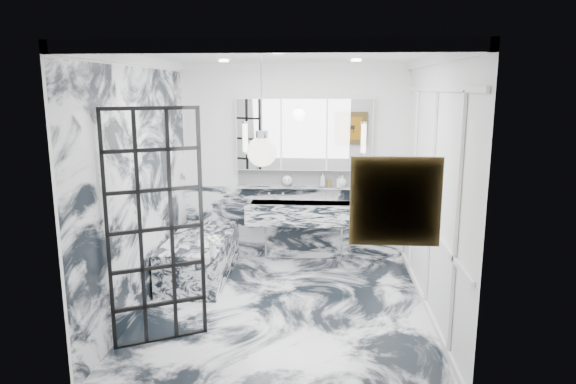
# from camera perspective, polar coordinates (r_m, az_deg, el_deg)

# --- Properties ---
(floor) EXTENTS (3.60, 3.60, 0.00)m
(floor) POSITION_cam_1_polar(r_m,az_deg,el_deg) (6.00, -0.48, -12.72)
(floor) COLOR silver
(floor) RESTS_ON ground
(ceiling) EXTENTS (3.60, 3.60, 0.00)m
(ceiling) POSITION_cam_1_polar(r_m,az_deg,el_deg) (5.48, -0.53, 15.05)
(ceiling) COLOR white
(ceiling) RESTS_ON wall_back
(wall_back) EXTENTS (3.60, 0.00, 3.60)m
(wall_back) POSITION_cam_1_polar(r_m,az_deg,el_deg) (7.34, 0.64, 3.21)
(wall_back) COLOR white
(wall_back) RESTS_ON floor
(wall_front) EXTENTS (3.60, 0.00, 3.60)m
(wall_front) POSITION_cam_1_polar(r_m,az_deg,el_deg) (3.83, -2.70, -4.64)
(wall_front) COLOR white
(wall_front) RESTS_ON floor
(wall_left) EXTENTS (0.00, 3.60, 3.60)m
(wall_left) POSITION_cam_1_polar(r_m,az_deg,el_deg) (5.92, -16.14, 0.72)
(wall_left) COLOR white
(wall_left) RESTS_ON floor
(wall_right) EXTENTS (0.00, 3.60, 3.60)m
(wall_right) POSITION_cam_1_polar(r_m,az_deg,el_deg) (5.67, 15.83, 0.28)
(wall_right) COLOR white
(wall_right) RESTS_ON floor
(marble_clad_back) EXTENTS (3.18, 0.05, 1.05)m
(marble_clad_back) POSITION_cam_1_polar(r_m,az_deg,el_deg) (7.49, 0.61, -3.45)
(marble_clad_back) COLOR silver
(marble_clad_back) RESTS_ON floor
(marble_clad_left) EXTENTS (0.02, 3.56, 2.68)m
(marble_clad_left) POSITION_cam_1_polar(r_m,az_deg,el_deg) (5.92, -15.97, 0.15)
(marble_clad_left) COLOR silver
(marble_clad_left) RESTS_ON floor
(panel_molding) EXTENTS (0.03, 3.40, 2.30)m
(panel_molding) POSITION_cam_1_polar(r_m,az_deg,el_deg) (5.69, 15.58, -0.71)
(panel_molding) COLOR white
(panel_molding) RESTS_ON floor
(soap_bottle_a) EXTENTS (0.08, 0.08, 0.19)m
(soap_bottle_a) POSITION_cam_1_polar(r_m,az_deg,el_deg) (7.27, 3.89, 1.40)
(soap_bottle_a) COLOR #8C5919
(soap_bottle_a) RESTS_ON ledge
(soap_bottle_b) EXTENTS (0.07, 0.08, 0.16)m
(soap_bottle_b) POSITION_cam_1_polar(r_m,az_deg,el_deg) (7.28, 5.71, 1.23)
(soap_bottle_b) COLOR #4C4C51
(soap_bottle_b) RESTS_ON ledge
(soap_bottle_c) EXTENTS (0.16, 0.16, 0.17)m
(soap_bottle_c) POSITION_cam_1_polar(r_m,az_deg,el_deg) (7.28, 6.03, 1.26)
(soap_bottle_c) COLOR silver
(soap_bottle_c) RESTS_ON ledge
(face_pot) EXTENTS (0.15, 0.15, 0.15)m
(face_pot) POSITION_cam_1_polar(r_m,az_deg,el_deg) (7.30, -0.09, 1.29)
(face_pot) COLOR white
(face_pot) RESTS_ON ledge
(amber_bottle) EXTENTS (0.04, 0.04, 0.10)m
(amber_bottle) POSITION_cam_1_polar(r_m,az_deg,el_deg) (7.28, 4.57, 1.03)
(amber_bottle) COLOR #8C5919
(amber_bottle) RESTS_ON ledge
(flower_vase) EXTENTS (0.08, 0.08, 0.12)m
(flower_vase) POSITION_cam_1_polar(r_m,az_deg,el_deg) (6.03, -8.35, -6.49)
(flower_vase) COLOR silver
(flower_vase) RESTS_ON bathtub
(crittall_door) EXTENTS (0.80, 0.44, 2.28)m
(crittall_door) POSITION_cam_1_polar(r_m,az_deg,el_deg) (5.05, -14.46, -4.05)
(crittall_door) COLOR black
(crittall_door) RESTS_ON floor
(artwork) EXTENTS (0.56, 0.05, 0.56)m
(artwork) POSITION_cam_1_polar(r_m,az_deg,el_deg) (3.81, 11.84, -1.04)
(artwork) COLOR #B28112
(artwork) RESTS_ON wall_front
(pendant_light) EXTENTS (0.25, 0.25, 0.25)m
(pendant_light) POSITION_cam_1_polar(r_m,az_deg,el_deg) (4.23, -2.92, 4.49)
(pendant_light) COLOR white
(pendant_light) RESTS_ON ceiling
(trough_sink) EXTENTS (1.60, 0.45, 0.30)m
(trough_sink) POSITION_cam_1_polar(r_m,az_deg,el_deg) (7.22, 1.70, -2.35)
(trough_sink) COLOR silver
(trough_sink) RESTS_ON wall_back
(ledge) EXTENTS (1.90, 0.14, 0.04)m
(ledge) POSITION_cam_1_polar(r_m,az_deg,el_deg) (7.31, 1.77, 0.54)
(ledge) COLOR silver
(ledge) RESTS_ON wall_back
(subway_tile) EXTENTS (1.90, 0.03, 0.23)m
(subway_tile) POSITION_cam_1_polar(r_m,az_deg,el_deg) (7.35, 1.80, 1.67)
(subway_tile) COLOR white
(subway_tile) RESTS_ON wall_back
(mirror_cabinet) EXTENTS (1.90, 0.16, 1.00)m
(mirror_cabinet) POSITION_cam_1_polar(r_m,az_deg,el_deg) (7.21, 1.81, 6.41)
(mirror_cabinet) COLOR white
(mirror_cabinet) RESTS_ON wall_back
(sconce_left) EXTENTS (0.07, 0.07, 0.40)m
(sconce_left) POSITION_cam_1_polar(r_m,az_deg,el_deg) (7.20, -4.80, 6.05)
(sconce_left) COLOR white
(sconce_left) RESTS_ON mirror_cabinet
(sconce_right) EXTENTS (0.07, 0.07, 0.40)m
(sconce_right) POSITION_cam_1_polar(r_m,az_deg,el_deg) (7.13, 8.41, 5.92)
(sconce_right) COLOR white
(sconce_right) RESTS_ON mirror_cabinet
(bathtub) EXTENTS (0.75, 1.65, 0.55)m
(bathtub) POSITION_cam_1_polar(r_m,az_deg,el_deg) (6.91, -9.71, -7.11)
(bathtub) COLOR silver
(bathtub) RESTS_ON floor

